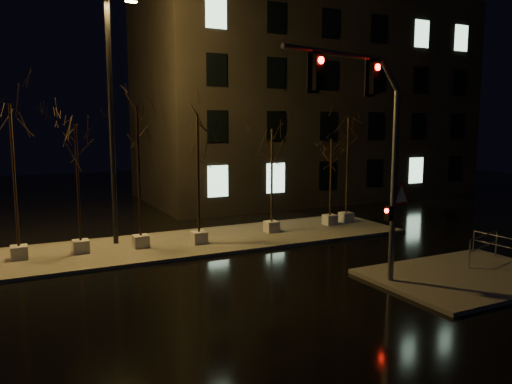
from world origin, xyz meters
TOP-DOWN VIEW (x-y plane):
  - ground at (0.00, 0.00)m, footprint 90.00×90.00m
  - median at (0.00, 6.00)m, footprint 22.00×5.00m
  - sidewalk_corner at (7.50, -3.50)m, footprint 7.00×5.00m
  - building at (14.00, 18.00)m, footprint 25.00×12.00m
  - tree_0 at (-7.14, 6.21)m, footprint 1.80×1.80m
  - tree_1 at (-4.75, 6.14)m, footprint 1.80×1.80m
  - tree_2 at (-2.22, 5.93)m, footprint 1.80×1.80m
  - tree_3 at (0.38, 5.49)m, footprint 1.80×1.80m
  - tree_4 at (4.55, 6.15)m, footprint 1.80×1.80m
  - tree_5 at (8.28, 6.32)m, footprint 1.80×1.80m
  - tree_6 at (9.53, 6.54)m, footprint 1.80×1.80m
  - traffic_signal_mast at (3.30, -3.05)m, footprint 6.08×1.52m
  - streetlight_main at (-3.07, 7.23)m, footprint 2.79×0.63m
  - guard_rail_a at (9.45, -2.58)m, footprint 2.45×0.74m
  - guard_rail_b at (10.50, -2.24)m, footprint 0.17×1.95m

SIDE VIEW (x-z plane):
  - ground at x=0.00m, z-range 0.00..0.00m
  - median at x=0.00m, z-range 0.00..0.15m
  - sidewalk_corner at x=7.50m, z-range 0.00..0.15m
  - guard_rail_b at x=10.50m, z-range 0.28..1.21m
  - guard_rail_a at x=9.45m, z-range 0.32..1.42m
  - tree_5 at x=8.28m, z-range 1.40..6.23m
  - tree_4 at x=4.55m, z-range 1.54..6.93m
  - tree_1 at x=-4.75m, z-range 1.61..7.24m
  - tree_6 at x=9.53m, z-range 1.69..7.66m
  - tree_3 at x=0.38m, z-range 1.73..7.86m
  - tree_2 at x=-2.22m, z-range 1.81..8.24m
  - tree_0 at x=-7.14m, z-range 1.82..8.27m
  - traffic_signal_mast at x=3.30m, z-range 1.34..8.94m
  - streetlight_main at x=-3.07m, z-range 1.01..12.17m
  - building at x=14.00m, z-range 0.00..15.00m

